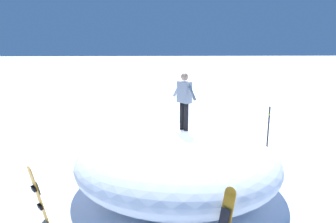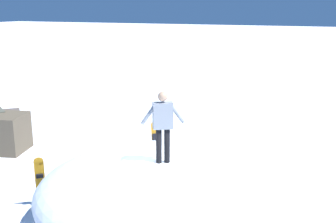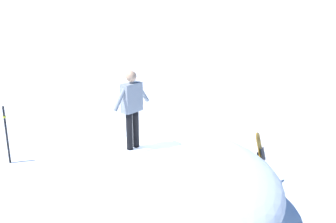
{
  "view_description": "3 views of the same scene",
  "coord_description": "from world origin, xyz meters",
  "px_view_note": "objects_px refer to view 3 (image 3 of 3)",
  "views": [
    {
      "loc": [
        -8.27,
        1.31,
        4.29
      ],
      "look_at": [
        0.84,
        0.75,
        2.26
      ],
      "focal_mm": 31.77,
      "sensor_mm": 36.0,
      "label": 1
    },
    {
      "loc": [
        4.55,
        -8.22,
        5.41
      ],
      "look_at": [
        0.29,
        1.07,
        2.82
      ],
      "focal_mm": 43.98,
      "sensor_mm": 36.0,
      "label": 2
    },
    {
      "loc": [
        2.18,
        8.63,
        5.37
      ],
      "look_at": [
        -0.33,
        0.17,
        2.5
      ],
      "focal_mm": 43.82,
      "sensor_mm": 36.0,
      "label": 3
    }
  ],
  "objects_px": {
    "snowboarder_standing": "(132,104)",
    "snowboard_primary_upright": "(262,160)",
    "backpack_near": "(20,216)",
    "trail_marker_pole": "(7,134)"
  },
  "relations": [
    {
      "from": "trail_marker_pole",
      "to": "snowboard_primary_upright",
      "type": "bearing_deg",
      "value": 151.82
    },
    {
      "from": "backpack_near",
      "to": "trail_marker_pole",
      "type": "height_order",
      "value": "trail_marker_pole"
    },
    {
      "from": "snowboard_primary_upright",
      "to": "backpack_near",
      "type": "xyz_separation_m",
      "value": [
        6.13,
        0.0,
        -0.59
      ]
    },
    {
      "from": "snowboard_primary_upright",
      "to": "trail_marker_pole",
      "type": "xyz_separation_m",
      "value": [
        6.58,
        -3.53,
        0.16
      ]
    },
    {
      "from": "snowboard_primary_upright",
      "to": "backpack_near",
      "type": "relative_size",
      "value": 3.04
    },
    {
      "from": "snowboarder_standing",
      "to": "snowboard_primary_upright",
      "type": "relative_size",
      "value": 1.14
    },
    {
      "from": "snowboarder_standing",
      "to": "backpack_near",
      "type": "bearing_deg",
      "value": -9.44
    },
    {
      "from": "backpack_near",
      "to": "snowboarder_standing",
      "type": "bearing_deg",
      "value": 170.56
    },
    {
      "from": "snowboarder_standing",
      "to": "snowboard_primary_upright",
      "type": "bearing_deg",
      "value": -173.06
    },
    {
      "from": "snowboard_primary_upright",
      "to": "backpack_near",
      "type": "height_order",
      "value": "snowboard_primary_upright"
    }
  ]
}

